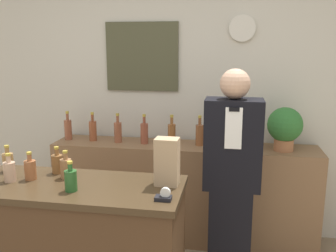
{
  "coord_description": "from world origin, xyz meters",
  "views": [
    {
      "loc": [
        0.54,
        -1.46,
        1.78
      ],
      "look_at": [
        0.09,
        1.14,
        1.2
      ],
      "focal_mm": 40.0,
      "sensor_mm": 36.0,
      "label": 1
    }
  ],
  "objects_px": {
    "shopkeeper": "(231,180)",
    "potted_plant": "(285,127)",
    "tape_dispenser": "(164,196)",
    "paper_bag": "(167,162)"
  },
  "relations": [
    {
      "from": "paper_bag",
      "to": "tape_dispenser",
      "type": "distance_m",
      "value": 0.26
    },
    {
      "from": "shopkeeper",
      "to": "paper_bag",
      "type": "height_order",
      "value": "shopkeeper"
    },
    {
      "from": "shopkeeper",
      "to": "paper_bag",
      "type": "distance_m",
      "value": 0.73
    },
    {
      "from": "potted_plant",
      "to": "paper_bag",
      "type": "relative_size",
      "value": 1.28
    },
    {
      "from": "shopkeeper",
      "to": "potted_plant",
      "type": "distance_m",
      "value": 0.74
    },
    {
      "from": "paper_bag",
      "to": "tape_dispenser",
      "type": "height_order",
      "value": "paper_bag"
    },
    {
      "from": "paper_bag",
      "to": "potted_plant",
      "type": "bearing_deg",
      "value": 53.08
    },
    {
      "from": "potted_plant",
      "to": "tape_dispenser",
      "type": "bearing_deg",
      "value": -120.96
    },
    {
      "from": "potted_plant",
      "to": "paper_bag",
      "type": "height_order",
      "value": "potted_plant"
    },
    {
      "from": "potted_plant",
      "to": "paper_bag",
      "type": "distance_m",
      "value": 1.35
    }
  ]
}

